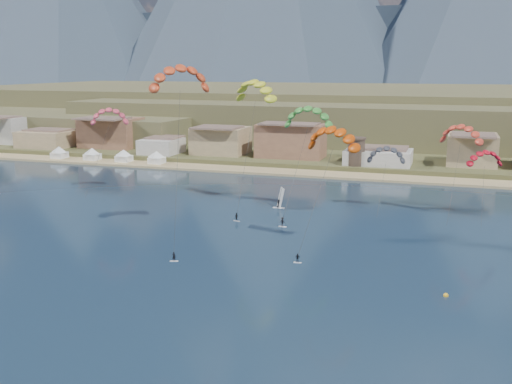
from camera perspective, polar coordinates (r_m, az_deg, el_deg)
ground at (r=79.66m, az=-7.33°, el=-11.66°), size 2400.00×2400.00×0.00m
beach at (r=177.44m, az=7.46°, el=1.64°), size 2200.00×12.00×0.90m
land at (r=627.29m, az=15.35°, el=8.66°), size 2200.00×900.00×4.00m
foothills at (r=299.15m, az=16.36°, el=7.14°), size 940.00×210.00×18.00m
town at (r=202.39m, az=-2.85°, el=5.21°), size 400.00×24.00×12.00m
watchtower at (r=183.45m, az=9.51°, el=3.85°), size 5.82×5.82×8.60m
beach_tents at (r=204.86m, az=-14.00°, el=3.74°), size 43.40×6.40×5.00m
kitesurfer_red at (r=106.92m, az=-7.28°, el=11.06°), size 11.67×16.76×33.32m
kitesurfer_yellow at (r=133.14m, az=-0.06°, el=9.90°), size 12.11×18.01×30.49m
kitesurfer_orange at (r=102.19m, az=7.34°, el=5.43°), size 10.50×12.05×23.09m
kitesurfer_green at (r=128.20m, az=4.99°, el=7.36°), size 10.99×15.19×25.23m
distant_kite_pink at (r=152.59m, az=-13.81°, el=7.27°), size 10.19×7.89×23.06m
distant_kite_dark at (r=134.40m, az=12.32°, el=3.77°), size 8.96×6.07×16.36m
distant_kite_orange at (r=130.88m, az=18.98°, el=5.53°), size 10.02×7.40×21.45m
distant_kite_red at (r=132.65m, az=21.00°, el=3.26°), size 8.29×6.87×16.35m
windsurfer at (r=135.74m, az=2.25°, el=-0.93°), size 2.69×2.93×4.72m
buoy at (r=89.38m, az=17.63°, el=-9.37°), size 0.72×0.72×0.72m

